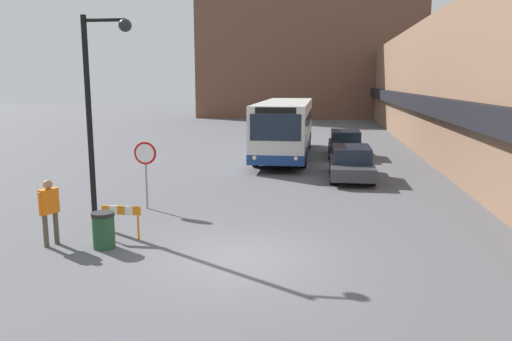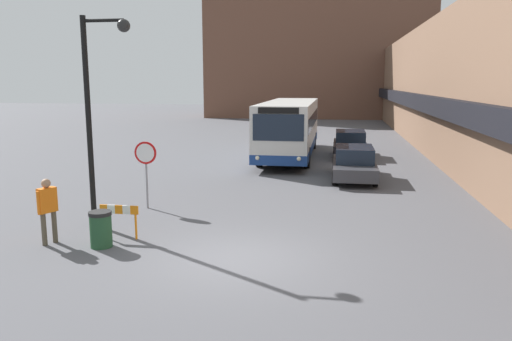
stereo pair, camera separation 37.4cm
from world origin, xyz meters
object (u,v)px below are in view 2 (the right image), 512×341
Objects in this scene: city_bus at (290,127)px; parked_car_middle at (350,144)px; stop_sign at (146,160)px; street_lamp at (97,98)px; pedestrian at (48,205)px; trash_bin at (101,229)px; construction_barricade at (119,215)px; parked_car_front at (354,163)px.

city_bus is 2.71× the size of parked_car_middle.
parked_car_middle is 14.89m from stop_sign.
street_lamp reaches higher than stop_sign.
pedestrian reaches higher than trash_bin.
street_lamp is at bearing 132.94° from construction_barricade.
parked_car_middle is (0.00, 6.74, 0.03)m from parked_car_front.
street_lamp reaches higher than trash_bin.
trash_bin is at bearing -65.83° from street_lamp.
pedestrian reaches higher than parked_car_front.
trash_bin is (1.46, -0.01, -0.58)m from pedestrian.
city_bus reaches higher than parked_car_middle.
parked_car_front is (3.41, -6.19, -0.99)m from city_bus.
parked_car_middle is 2.48× the size of pedestrian.
parked_car_front is 0.74× the size of street_lamp.
stop_sign is 2.08× the size of construction_barricade.
pedestrian is 1.84m from construction_barricade.
trash_bin is 0.78m from construction_barricade.
pedestrian is at bearing -106.05° from stop_sign.
street_lamp is at bearing -105.93° from city_bus.
city_bus is at bearing 9.73° from pedestrian.
trash_bin is at bearing -101.59° from city_bus.
pedestrian is (-4.85, -16.53, -0.65)m from city_bus.
pedestrian is (-8.26, -10.34, 0.34)m from parked_car_front.
parked_car_front is 11.67m from construction_barricade.
parked_car_front is 9.56m from stop_sign.
parked_car_front is 4.73× the size of trash_bin.
city_bus is 7.13m from parked_car_front.
stop_sign is at bearing 98.42° from construction_barricade.
street_lamp is at bearing 114.17° from trash_bin.
pedestrian is 1.57m from trash_bin.
parked_car_middle is 18.98m from pedestrian.
pedestrian is at bearing -106.36° from city_bus.
city_bus is at bearing 118.85° from parked_car_front.
pedestrian is at bearing -115.81° from parked_car_middle.
stop_sign reaches higher than parked_car_front.
parked_car_middle is 17.64m from construction_barricade.
construction_barricade is at bearing -40.07° from pedestrian.
street_lamp reaches higher than parked_car_middle.
construction_barricade is (-3.21, -15.80, -1.05)m from city_bus.
pedestrian is 1.60× the size of construction_barricade.
construction_barricade is (0.18, 0.74, 0.19)m from trash_bin.
trash_bin is (-6.80, -10.36, -0.24)m from parked_car_front.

